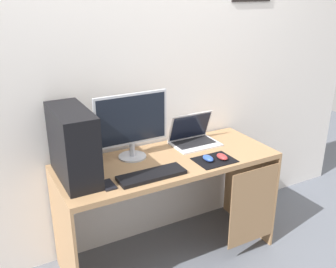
{
  "coord_description": "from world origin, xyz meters",
  "views": [
    {
      "loc": [
        -1.1,
        -2.01,
        1.83
      ],
      "look_at": [
        0.0,
        0.0,
        0.95
      ],
      "focal_mm": 40.41,
      "sensor_mm": 36.0,
      "label": 1
    }
  ],
  "objects_px": {
    "laptop": "(193,138)",
    "cell_phone": "(108,185)",
    "monitor": "(132,124)",
    "mouse_left": "(208,158)",
    "pc_tower": "(73,145)",
    "keyboard": "(152,175)",
    "mouse_right": "(222,157)"
  },
  "relations": [
    {
      "from": "pc_tower",
      "to": "keyboard",
      "type": "distance_m",
      "value": 0.5
    },
    {
      "from": "keyboard",
      "to": "mouse_left",
      "type": "distance_m",
      "value": 0.43
    },
    {
      "from": "laptop",
      "to": "keyboard",
      "type": "xyz_separation_m",
      "value": [
        -0.5,
        -0.33,
        -0.03
      ]
    },
    {
      "from": "keyboard",
      "to": "mouse_left",
      "type": "height_order",
      "value": "mouse_left"
    },
    {
      "from": "pc_tower",
      "to": "mouse_right",
      "type": "xyz_separation_m",
      "value": [
        0.92,
        -0.22,
        -0.19
      ]
    },
    {
      "from": "pc_tower",
      "to": "laptop",
      "type": "relative_size",
      "value": 1.42
    },
    {
      "from": "cell_phone",
      "to": "monitor",
      "type": "bearing_deg",
      "value": 45.41
    },
    {
      "from": "monitor",
      "to": "mouse_right",
      "type": "distance_m",
      "value": 0.64
    },
    {
      "from": "pc_tower",
      "to": "laptop",
      "type": "distance_m",
      "value": 0.93
    },
    {
      "from": "mouse_left",
      "to": "cell_phone",
      "type": "height_order",
      "value": "mouse_left"
    },
    {
      "from": "mouse_right",
      "to": "cell_phone",
      "type": "distance_m",
      "value": 0.79
    },
    {
      "from": "monitor",
      "to": "mouse_left",
      "type": "xyz_separation_m",
      "value": [
        0.41,
        -0.29,
        -0.22
      ]
    },
    {
      "from": "pc_tower",
      "to": "cell_phone",
      "type": "bearing_deg",
      "value": -55.29
    },
    {
      "from": "monitor",
      "to": "cell_phone",
      "type": "xyz_separation_m",
      "value": [
        -0.28,
        -0.29,
        -0.23
      ]
    },
    {
      "from": "pc_tower",
      "to": "laptop",
      "type": "height_order",
      "value": "pc_tower"
    },
    {
      "from": "mouse_left",
      "to": "pc_tower",
      "type": "bearing_deg",
      "value": 166.88
    },
    {
      "from": "monitor",
      "to": "laptop",
      "type": "relative_size",
      "value": 1.5
    },
    {
      "from": "pc_tower",
      "to": "monitor",
      "type": "xyz_separation_m",
      "value": [
        0.42,
        0.1,
        0.03
      ]
    },
    {
      "from": "cell_phone",
      "to": "pc_tower",
      "type": "bearing_deg",
      "value": 124.71
    },
    {
      "from": "monitor",
      "to": "cell_phone",
      "type": "distance_m",
      "value": 0.47
    },
    {
      "from": "monitor",
      "to": "laptop",
      "type": "xyz_separation_m",
      "value": [
        0.49,
        0.02,
        -0.19
      ]
    },
    {
      "from": "pc_tower",
      "to": "keyboard",
      "type": "xyz_separation_m",
      "value": [
        0.4,
        -0.21,
        -0.2
      ]
    },
    {
      "from": "mouse_left",
      "to": "mouse_right",
      "type": "xyz_separation_m",
      "value": [
        0.09,
        -0.02,
        0.0
      ]
    },
    {
      "from": "laptop",
      "to": "cell_phone",
      "type": "height_order",
      "value": "laptop"
    },
    {
      "from": "laptop",
      "to": "pc_tower",
      "type": "bearing_deg",
      "value": -172.83
    },
    {
      "from": "laptop",
      "to": "mouse_left",
      "type": "relative_size",
      "value": 3.49
    },
    {
      "from": "laptop",
      "to": "cell_phone",
      "type": "relative_size",
      "value": 2.58
    },
    {
      "from": "mouse_left",
      "to": "mouse_right",
      "type": "height_order",
      "value": "same"
    },
    {
      "from": "pc_tower",
      "to": "monitor",
      "type": "relative_size",
      "value": 0.95
    },
    {
      "from": "laptop",
      "to": "mouse_left",
      "type": "xyz_separation_m",
      "value": [
        -0.08,
        -0.31,
        -0.02
      ]
    },
    {
      "from": "keyboard",
      "to": "monitor",
      "type": "bearing_deg",
      "value": 87.76
    },
    {
      "from": "mouse_left",
      "to": "laptop",
      "type": "bearing_deg",
      "value": 75.55
    }
  ]
}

